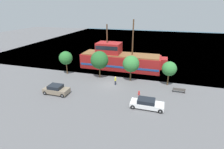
{
  "coord_description": "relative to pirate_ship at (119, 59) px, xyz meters",
  "views": [
    {
      "loc": [
        8.67,
        -27.93,
        13.34
      ],
      "look_at": [
        -0.19,
        2.0,
        1.2
      ],
      "focal_mm": 28.0,
      "sensor_mm": 36.0,
      "label": 1
    }
  ],
  "objects": [
    {
      "name": "tree_row_east",
      "position": [
        -9.74,
        -6.59,
        1.29
      ],
      "size": [
        2.76,
        2.76,
        4.85
      ],
      "color": "brown",
      "rests_on": "ground_plane"
    },
    {
      "name": "fire_hydrant",
      "position": [
        6.34,
        -11.94,
        -1.75
      ],
      "size": [
        0.42,
        0.25,
        0.76
      ],
      "color": "red",
      "rests_on": "ground_plane"
    },
    {
      "name": "moored_boat_dockside",
      "position": [
        -6.89,
        10.9,
        -1.55
      ],
      "size": [
        7.42,
        2.25,
        1.69
      ],
      "color": "#B7B2A8",
      "rests_on": "water_surface"
    },
    {
      "name": "water_surface",
      "position": [
        0.63,
        34.69,
        -2.17
      ],
      "size": [
        80.0,
        80.0,
        0.0
      ],
      "primitive_type": "plane",
      "color": "#33566B",
      "rests_on": "ground"
    },
    {
      "name": "parked_car_curb_front",
      "position": [
        7.93,
        -15.45,
        -1.48
      ],
      "size": [
        4.63,
        1.92,
        1.38
      ],
      "color": "white",
      "rests_on": "ground_plane"
    },
    {
      "name": "parked_car_curb_mid",
      "position": [
        -6.7,
        -15.27,
        -1.41
      ],
      "size": [
        4.1,
        1.99,
        1.53
      ],
      "color": "#7F705B",
      "rests_on": "ground_plane"
    },
    {
      "name": "pedestrian_walking_near",
      "position": [
        1.61,
        -9.14,
        -1.34
      ],
      "size": [
        0.32,
        0.32,
        1.64
      ],
      "color": "#232838",
      "rests_on": "ground_plane"
    },
    {
      "name": "tree_row_west",
      "position": [
        10.75,
        -6.52,
        0.96
      ],
      "size": [
        2.58,
        2.58,
        4.43
      ],
      "color": "brown",
      "rests_on": "ground_plane"
    },
    {
      "name": "pirate_ship",
      "position": [
        0.0,
        0.0,
        0.0
      ],
      "size": [
        19.17,
        4.96,
        10.95
      ],
      "color": "#A31E1E",
      "rests_on": "water_surface"
    },
    {
      "name": "tree_row_mideast",
      "position": [
        -2.35,
        -6.53,
        1.46
      ],
      "size": [
        3.49,
        3.49,
        5.38
      ],
      "color": "brown",
      "rests_on": "ground_plane"
    },
    {
      "name": "ground_plane",
      "position": [
        0.63,
        -9.31,
        -2.17
      ],
      "size": [
        160.0,
        160.0,
        0.0
      ],
      "primitive_type": "plane",
      "color": "#5B5B5E"
    },
    {
      "name": "bench_promenade_east",
      "position": [
        12.56,
        -9.17,
        -1.72
      ],
      "size": [
        1.95,
        0.45,
        0.85
      ],
      "color": "#4C4742",
      "rests_on": "ground_plane"
    },
    {
      "name": "tree_row_midwest",
      "position": [
        3.87,
        -6.44,
        1.21
      ],
      "size": [
        3.12,
        3.12,
        4.95
      ],
      "color": "brown",
      "rests_on": "ground_plane"
    }
  ]
}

